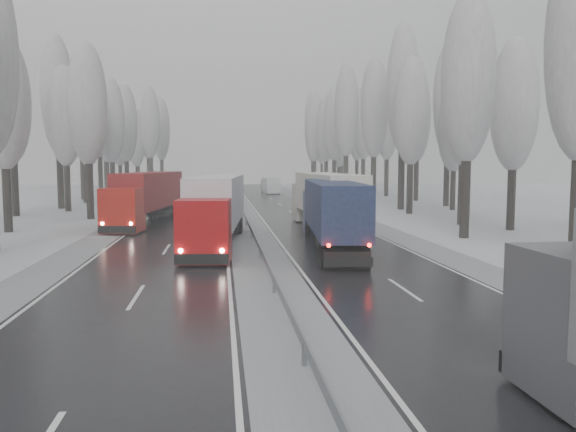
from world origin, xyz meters
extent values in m
cube|color=black|center=(5.25, 30.00, 0.01)|extent=(7.50, 200.00, 0.03)
cube|color=black|center=(-5.25, 30.00, 0.01)|extent=(7.50, 200.00, 0.03)
cube|color=#909397|center=(0.00, 30.00, 0.02)|extent=(3.00, 200.00, 0.04)
cube|color=#909397|center=(10.20, 30.00, 0.02)|extent=(2.40, 200.00, 0.04)
cube|color=#909397|center=(-10.20, 30.00, 0.02)|extent=(2.40, 200.00, 0.04)
cube|color=slate|center=(0.00, 30.00, 0.60)|extent=(0.06, 200.00, 0.32)
cube|color=slate|center=(0.00, 28.00, 0.30)|extent=(0.12, 0.12, 0.60)
cube|color=slate|center=(0.00, 60.00, 0.30)|extent=(0.12, 0.12, 0.60)
cylinder|color=black|center=(14.51, 27.03, 2.81)|extent=(0.68, 0.68, 5.62)
ellipsoid|color=gray|center=(14.51, 27.03, 10.84)|extent=(3.60, 3.60, 11.48)
cylinder|color=black|center=(20.02, 31.03, 2.47)|extent=(0.64, 0.64, 4.94)
ellipsoid|color=gray|center=(20.02, 31.03, 9.53)|extent=(3.60, 3.60, 10.09)
cylinder|color=black|center=(17.90, 35.17, 2.66)|extent=(0.66, 0.66, 5.32)
ellipsoid|color=gray|center=(17.90, 35.17, 10.27)|extent=(3.60, 3.60, 10.88)
cylinder|color=black|center=(20.12, 39.17, 3.16)|extent=(0.72, 0.72, 6.31)
ellipsoid|color=gray|center=(20.12, 39.17, 12.17)|extent=(3.60, 3.60, 12.90)
cylinder|color=black|center=(17.02, 45.60, 2.69)|extent=(0.67, 0.67, 5.38)
ellipsoid|color=gray|center=(17.02, 45.60, 10.37)|extent=(3.60, 3.60, 10.98)
cylinder|color=black|center=(23.31, 49.60, 2.30)|extent=(0.62, 0.62, 4.59)
ellipsoid|color=gray|center=(23.31, 49.60, 8.86)|extent=(3.60, 3.60, 9.39)
cylinder|color=black|center=(17.90, 51.02, 3.47)|extent=(0.76, 0.76, 6.95)
ellipsoid|color=gray|center=(17.90, 51.02, 13.40)|extent=(3.60, 3.60, 14.19)
cylinder|color=black|center=(24.81, 55.02, 3.30)|extent=(0.74, 0.74, 6.59)
ellipsoid|color=gray|center=(24.81, 55.02, 12.71)|extent=(3.60, 3.60, 13.46)
cylinder|color=black|center=(17.56, 61.27, 3.18)|extent=(0.72, 0.72, 6.37)
ellipsoid|color=gray|center=(17.56, 61.27, 12.28)|extent=(3.60, 3.60, 13.01)
cylinder|color=black|center=(24.72, 65.27, 2.99)|extent=(0.70, 0.70, 5.97)
ellipsoid|color=gray|center=(24.72, 65.27, 11.52)|extent=(3.60, 3.60, 12.20)
cylinder|color=black|center=(16.34, 71.95, 3.33)|extent=(0.74, 0.74, 6.65)
ellipsoid|color=gray|center=(16.34, 71.95, 12.83)|extent=(3.60, 3.60, 13.59)
cylinder|color=black|center=(23.71, 75.95, 3.07)|extent=(0.71, 0.71, 6.14)
ellipsoid|color=gray|center=(23.71, 75.95, 11.84)|extent=(3.60, 3.60, 12.54)
cylinder|color=black|center=(16.56, 81.70, 3.03)|extent=(0.71, 0.71, 6.05)
ellipsoid|color=gray|center=(16.56, 81.70, 11.68)|extent=(3.60, 3.60, 12.37)
cylinder|color=black|center=(22.48, 85.70, 3.15)|extent=(0.72, 0.72, 6.30)
ellipsoid|color=gray|center=(22.48, 85.70, 12.15)|extent=(3.60, 3.60, 12.87)
cylinder|color=black|center=(16.63, 89.21, 2.94)|extent=(0.70, 0.70, 5.88)
ellipsoid|color=gray|center=(16.63, 89.21, 11.33)|extent=(3.60, 3.60, 12.00)
cylinder|color=black|center=(19.77, 93.21, 2.43)|extent=(0.64, 0.64, 4.86)
ellipsoid|color=gray|center=(19.77, 93.21, 9.37)|extent=(3.60, 3.60, 9.92)
cylinder|color=black|center=(15.73, 96.32, 2.99)|extent=(0.70, 0.70, 5.98)
ellipsoid|color=gray|center=(15.73, 96.32, 11.53)|extent=(3.60, 3.60, 12.21)
cylinder|color=black|center=(24.94, 100.32, 3.09)|extent=(0.71, 0.71, 6.19)
ellipsoid|color=gray|center=(24.94, 100.32, 11.93)|extent=(3.60, 3.60, 12.64)
cylinder|color=black|center=(17.04, 106.16, 3.43)|extent=(0.75, 0.75, 6.86)
ellipsoid|color=gray|center=(17.04, 106.16, 13.22)|extent=(3.60, 3.60, 14.01)
cylinder|color=black|center=(24.02, 110.16, 2.77)|extent=(0.68, 0.68, 5.55)
ellipsoid|color=gray|center=(24.02, 110.16, 10.70)|extent=(3.60, 3.60, 11.33)
cylinder|color=black|center=(18.73, 116.73, 3.05)|extent=(0.71, 0.71, 6.09)
ellipsoid|color=gray|center=(18.73, 116.73, 11.75)|extent=(3.60, 3.60, 12.45)
cylinder|color=black|center=(21.55, 120.73, 2.74)|extent=(0.67, 0.67, 5.49)
ellipsoid|color=gray|center=(21.55, 120.73, 10.58)|extent=(3.60, 3.60, 11.21)
cylinder|color=black|center=(-17.75, 34.20, 2.52)|extent=(0.65, 0.65, 5.03)
ellipsoid|color=gray|center=(-17.75, 34.20, 9.70)|extent=(3.60, 3.60, 10.28)
cylinder|color=black|center=(-13.94, 43.73, 2.72)|extent=(0.67, 0.67, 5.44)
ellipsoid|color=gray|center=(-13.94, 43.73, 10.49)|extent=(3.60, 3.60, 11.11)
cylinder|color=black|center=(-21.85, 47.73, 2.86)|extent=(0.69, 0.69, 5.72)
ellipsoid|color=gray|center=(-21.85, 47.73, 11.04)|extent=(3.60, 3.60, 11.69)
cylinder|color=black|center=(-18.26, 52.71, 2.61)|extent=(0.66, 0.66, 5.23)
ellipsoid|color=gray|center=(-18.26, 52.71, 10.08)|extent=(3.60, 3.60, 10.68)
cylinder|color=black|center=(-20.05, 56.71, 3.30)|extent=(0.74, 0.74, 6.60)
ellipsoid|color=gray|center=(-20.05, 56.71, 12.74)|extent=(3.60, 3.60, 13.49)
cylinder|color=black|center=(-18.16, 62.35, 2.58)|extent=(0.65, 0.65, 5.16)
ellipsoid|color=gray|center=(-18.16, 62.35, 9.95)|extent=(3.60, 3.60, 10.54)
cylinder|color=black|center=(-19.54, 66.35, 2.90)|extent=(0.69, 0.69, 5.79)
ellipsoid|color=gray|center=(-19.54, 66.35, 11.18)|extent=(3.60, 3.60, 11.84)
cylinder|color=black|center=(-16.58, 69.11, 2.82)|extent=(0.68, 0.68, 5.64)
ellipsoid|color=gray|center=(-16.58, 69.11, 10.89)|extent=(3.60, 3.60, 11.53)
cylinder|color=black|center=(-21.42, 73.11, 3.28)|extent=(0.73, 0.73, 6.56)
ellipsoid|color=gray|center=(-21.42, 73.11, 12.65)|extent=(3.60, 3.60, 13.40)
cylinder|color=black|center=(-16.33, 79.19, 2.90)|extent=(0.69, 0.69, 5.79)
ellipsoid|color=gray|center=(-16.33, 79.19, 11.17)|extent=(3.60, 3.60, 11.84)
cylinder|color=black|center=(-21.09, 83.19, 3.32)|extent=(0.74, 0.74, 6.65)
ellipsoid|color=gray|center=(-21.09, 83.19, 12.82)|extent=(3.60, 3.60, 13.58)
cylinder|color=black|center=(-18.93, 88.54, 2.56)|extent=(0.65, 0.65, 5.12)
ellipsoid|color=gray|center=(-18.93, 88.54, 9.88)|extent=(3.60, 3.60, 10.46)
cylinder|color=black|center=(-21.82, 92.54, 2.92)|extent=(0.69, 0.69, 5.84)
ellipsoid|color=gray|center=(-21.82, 92.54, 11.26)|extent=(3.60, 3.60, 11.92)
cylinder|color=black|center=(-15.07, 99.33, 3.34)|extent=(0.74, 0.74, 6.67)
ellipsoid|color=gray|center=(-15.07, 99.33, 12.87)|extent=(3.60, 3.60, 13.63)
cylinder|color=black|center=(-24.20, 103.33, 3.15)|extent=(0.72, 0.72, 6.31)
ellipsoid|color=gray|center=(-24.20, 103.33, 12.16)|extent=(3.60, 3.60, 12.88)
cylinder|color=black|center=(-14.05, 108.72, 3.14)|extent=(0.72, 0.72, 6.29)
ellipsoid|color=gray|center=(-14.05, 108.72, 12.12)|extent=(3.60, 3.60, 12.84)
cylinder|color=black|center=(-19.66, 112.72, 2.43)|extent=(0.64, 0.64, 4.86)
ellipsoid|color=gray|center=(-19.66, 112.72, 9.36)|extent=(3.60, 3.60, 9.92)
cylinder|color=black|center=(-17.56, 115.31, 3.31)|extent=(0.74, 0.74, 6.63)
ellipsoid|color=gray|center=(-17.56, 115.31, 12.78)|extent=(3.60, 3.60, 13.54)
cylinder|color=black|center=(-20.33, 119.31, 2.89)|extent=(0.69, 0.69, 5.79)
ellipsoid|color=gray|center=(-20.33, 119.31, 11.16)|extent=(3.60, 3.60, 11.82)
cube|color=black|center=(5.70, 2.78, 2.43)|extent=(2.38, 0.16, 1.03)
cube|color=black|center=(5.69, 2.89, 0.46)|extent=(2.59, 0.21, 0.52)
cylinder|color=black|center=(4.66, 0.64, 0.54)|extent=(0.39, 1.08, 1.07)
sphere|color=white|center=(4.71, 2.90, 0.88)|extent=(0.23, 0.23, 0.23)
cube|color=#1F244E|center=(5.06, 29.78, 1.62)|extent=(2.67, 2.76, 2.95)
cube|color=black|center=(5.17, 31.01, 2.31)|extent=(2.26, 0.30, 0.98)
cube|color=black|center=(5.18, 31.10, 0.44)|extent=(2.46, 0.36, 0.49)
cube|color=#131535|center=(4.38, 22.15, 2.65)|extent=(3.63, 12.94, 2.75)
cube|color=black|center=(3.81, 15.74, 0.54)|extent=(2.26, 0.32, 0.44)
cube|color=black|center=(4.07, 18.63, 0.74)|extent=(2.63, 5.57, 0.44)
cube|color=black|center=(3.86, 16.28, 0.34)|extent=(2.26, 0.26, 0.59)
cylinder|color=black|center=(3.96, 29.09, 0.51)|extent=(0.43, 1.05, 1.02)
cylinder|color=black|center=(6.02, 28.91, 0.51)|extent=(0.43, 1.05, 1.02)
cylinder|color=black|center=(3.01, 18.33, 0.51)|extent=(0.43, 1.05, 1.02)
cylinder|color=black|center=(5.06, 18.14, 0.51)|extent=(0.43, 1.05, 1.02)
cylinder|color=black|center=(2.89, 17.05, 0.51)|extent=(0.43, 1.05, 1.02)
cylinder|color=black|center=(4.95, 16.87, 0.51)|extent=(0.43, 1.05, 1.02)
sphere|color=#FF0C05|center=(2.88, 15.75, 1.33)|extent=(0.20, 0.20, 0.20)
sphere|color=#FF0C05|center=(4.74, 15.59, 1.33)|extent=(0.20, 0.20, 0.20)
sphere|color=white|center=(4.25, 31.22, 0.84)|extent=(0.22, 0.22, 0.22)
sphere|color=white|center=(6.11, 31.05, 0.84)|extent=(0.22, 0.22, 0.22)
cube|color=#A8A395|center=(5.65, 39.52, 1.74)|extent=(2.71, 2.81, 3.17)
cube|color=black|center=(5.62, 40.84, 2.48)|extent=(2.43, 0.16, 1.06)
cube|color=black|center=(5.62, 40.95, 0.48)|extent=(2.65, 0.22, 0.53)
cube|color=beige|center=(5.84, 31.28, 2.85)|extent=(3.02, 13.80, 2.96)
cube|color=black|center=(6.01, 24.36, 0.58)|extent=(2.43, 0.18, 0.48)
cube|color=black|center=(5.93, 27.47, 0.79)|extent=(2.46, 5.87, 0.48)
cube|color=black|center=(5.99, 24.94, 0.37)|extent=(2.43, 0.12, 0.63)
cylinder|color=black|center=(4.56, 38.65, 0.55)|extent=(0.40, 1.11, 1.10)
cylinder|color=black|center=(6.78, 38.70, 0.55)|extent=(0.40, 1.11, 1.10)
cylinder|color=black|center=(4.83, 27.03, 0.55)|extent=(0.40, 1.11, 1.10)
cylinder|color=black|center=(7.05, 27.08, 0.55)|extent=(0.40, 1.11, 1.10)
cylinder|color=black|center=(4.87, 25.65, 0.55)|extent=(0.40, 1.11, 1.10)
cylinder|color=black|center=(7.08, 25.70, 0.55)|extent=(0.40, 1.11, 1.10)
sphere|color=#FF0C05|center=(5.00, 24.26, 1.43)|extent=(0.21, 0.21, 0.21)
sphere|color=#FF0C05|center=(7.01, 24.31, 1.43)|extent=(0.21, 0.21, 0.21)
sphere|color=white|center=(4.61, 40.95, 0.90)|extent=(0.23, 0.23, 0.23)
sphere|color=white|center=(6.62, 41.00, 0.90)|extent=(0.23, 0.23, 0.23)
cube|color=silver|center=(6.42, 85.27, 1.46)|extent=(2.64, 5.98, 2.53)
cube|color=slate|center=(6.17, 88.76, 1.22)|extent=(2.35, 1.90, 2.24)
cylinder|color=black|center=(5.26, 87.92, 0.44)|extent=(0.35, 0.89, 0.88)
cylinder|color=black|center=(7.20, 88.05, 0.44)|extent=(0.35, 0.89, 0.88)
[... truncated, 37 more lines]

